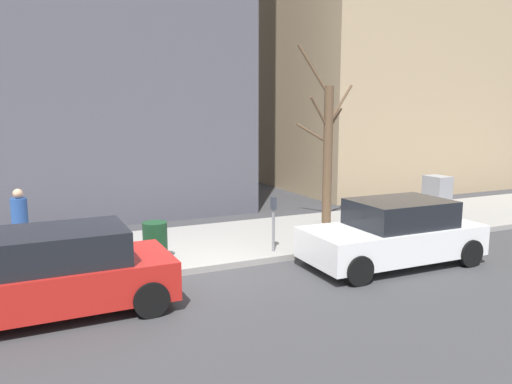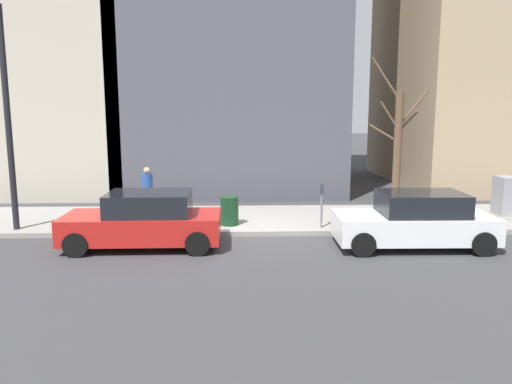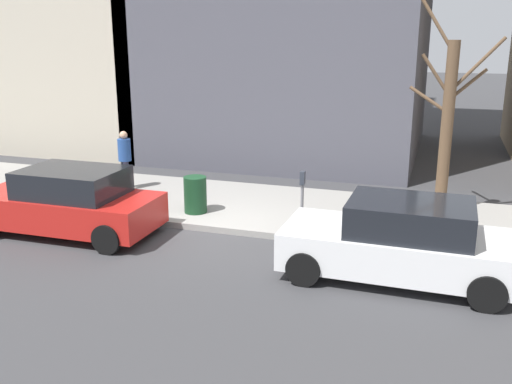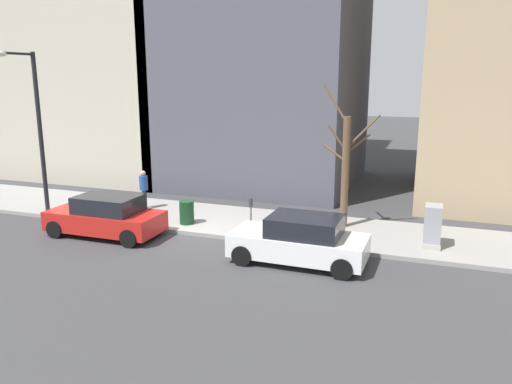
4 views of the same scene
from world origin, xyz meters
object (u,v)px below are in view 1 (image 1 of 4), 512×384
(bare_tree, at_px, (327,150))
(utility_box, at_px, (437,199))
(pedestrian_near_meter, at_px, (20,220))
(parking_meter, at_px, (273,218))
(parked_car_red, at_px, (53,274))
(trash_bin, at_px, (155,242))
(parked_car_white, at_px, (394,234))

(bare_tree, bearing_deg, utility_box, -112.44)
(bare_tree, relative_size, pedestrian_near_meter, 3.21)
(parking_meter, distance_m, bare_tree, 3.91)
(utility_box, height_order, pedestrian_near_meter, pedestrian_near_meter)
(parked_car_red, height_order, utility_box, utility_box)
(bare_tree, bearing_deg, parked_car_red, 114.49)
(utility_box, distance_m, pedestrian_near_meter, 11.75)
(trash_bin, bearing_deg, utility_box, -87.43)
(pedestrian_near_meter, bearing_deg, bare_tree, 54.35)
(parked_car_white, distance_m, parked_car_red, 7.36)
(utility_box, relative_size, bare_tree, 0.27)
(bare_tree, height_order, trash_bin, bare_tree)
(parking_meter, bearing_deg, pedestrian_near_meter, 71.68)
(pedestrian_near_meter, bearing_deg, parked_car_white, 27.85)
(parked_car_white, bearing_deg, pedestrian_near_meter, 66.38)
(parked_car_white, xyz_separation_m, pedestrian_near_meter, (3.56, 7.86, 0.35))
(parked_car_white, xyz_separation_m, parking_meter, (1.71, 2.28, 0.24))
(bare_tree, height_order, pedestrian_near_meter, bare_tree)
(parked_car_red, distance_m, pedestrian_near_meter, 3.38)
(parked_car_red, height_order, trash_bin, parked_car_red)
(parked_car_red, relative_size, pedestrian_near_meter, 2.54)
(utility_box, relative_size, trash_bin, 1.59)
(parking_meter, xyz_separation_m, utility_box, (0.85, -6.12, -0.13))
(parking_meter, relative_size, pedestrian_near_meter, 0.81)
(parked_car_white, relative_size, parked_car_red, 1.00)
(utility_box, distance_m, trash_bin, 8.94)
(utility_box, height_order, bare_tree, bare_tree)
(pedestrian_near_meter, bearing_deg, parking_meter, 33.87)
(parked_car_white, distance_m, trash_bin, 5.53)
(parked_car_white, xyz_separation_m, parked_car_red, (0.23, 7.36, 0.00))
(parked_car_red, bearing_deg, utility_box, -78.80)
(parked_car_white, height_order, parked_car_red, same)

